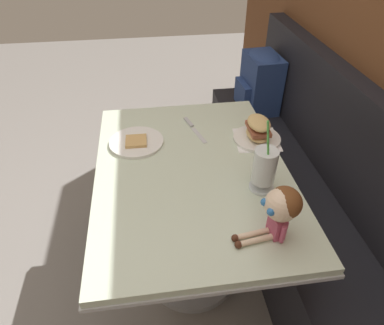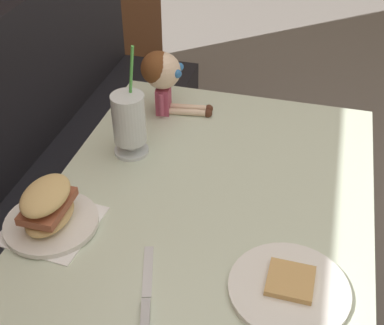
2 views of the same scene
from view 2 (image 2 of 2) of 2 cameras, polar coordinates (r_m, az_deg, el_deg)
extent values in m
cube|color=black|center=(1.85, -17.26, -13.10)|extent=(2.60, 0.48, 0.45)
cube|color=beige|center=(1.30, 1.59, -4.94)|extent=(1.10, 0.80, 0.03)
cube|color=#B7BABF|center=(1.32, 1.57, -5.69)|extent=(1.11, 0.81, 0.02)
cylinder|color=#A5A8AD|center=(1.56, 1.36, -14.72)|extent=(0.14, 0.14, 0.65)
cylinder|color=white|center=(1.11, 10.53, -13.43)|extent=(0.25, 0.25, 0.01)
cube|color=tan|center=(1.11, 10.70, -12.56)|extent=(0.10, 0.10, 0.01)
cylinder|color=silver|center=(1.47, -6.61, 1.32)|extent=(0.10, 0.10, 0.01)
cylinder|color=silver|center=(1.45, -6.67, 1.96)|extent=(0.03, 0.03, 0.03)
cylinder|color=silver|center=(1.41, -6.91, 4.79)|extent=(0.09, 0.09, 0.14)
cylinder|color=brown|center=(1.42, -6.87, 4.27)|extent=(0.08, 0.08, 0.11)
cylinder|color=#51B74C|center=(1.37, -6.70, 8.54)|extent=(0.02, 0.04, 0.22)
cube|color=white|center=(1.28, -15.04, -6.61)|extent=(0.22, 0.22, 0.00)
cylinder|color=white|center=(1.27, -15.09, -6.35)|extent=(0.22, 0.22, 0.01)
ellipsoid|color=tan|center=(1.25, -15.27, -5.54)|extent=(0.15, 0.10, 0.04)
cube|color=#995138|center=(1.24, -15.48, -4.58)|extent=(0.14, 0.09, 0.02)
ellipsoid|color=tan|center=(1.21, -15.72, -3.45)|extent=(0.15, 0.10, 0.04)
cube|color=silver|center=(1.14, -4.85, -11.70)|extent=(0.14, 0.06, 0.00)
cube|color=#B2B5BA|center=(1.06, -5.13, -16.52)|extent=(0.09, 0.04, 0.01)
cube|color=#B74C6B|center=(1.62, -3.14, 6.91)|extent=(0.07, 0.05, 0.08)
sphere|color=beige|center=(1.57, -3.26, 9.98)|extent=(0.11, 0.11, 0.11)
ellipsoid|color=brown|center=(1.57, -3.71, 10.26)|extent=(0.13, 0.12, 0.10)
sphere|color=#2D6BB2|center=(1.55, -1.60, 9.66)|extent=(0.03, 0.03, 0.03)
sphere|color=#2D6BB2|center=(1.58, -1.38, 10.39)|extent=(0.03, 0.03, 0.03)
cylinder|color=beige|center=(1.62, -0.37, 5.52)|extent=(0.04, 0.12, 0.02)
cylinder|color=beige|center=(1.64, -0.25, 6.03)|extent=(0.04, 0.12, 0.02)
sphere|color=#4C2819|center=(1.61, 1.76, 5.38)|extent=(0.03, 0.03, 0.03)
sphere|color=#4C2819|center=(1.63, 1.85, 5.90)|extent=(0.03, 0.03, 0.03)
cylinder|color=#B74C6B|center=(1.58, -3.38, 6.30)|extent=(0.02, 0.02, 0.07)
cylinder|color=#B74C6B|center=(1.65, -2.92, 7.75)|extent=(0.02, 0.02, 0.07)
camera|label=1|loc=(2.05, 16.78, 37.45)|focal=32.04mm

